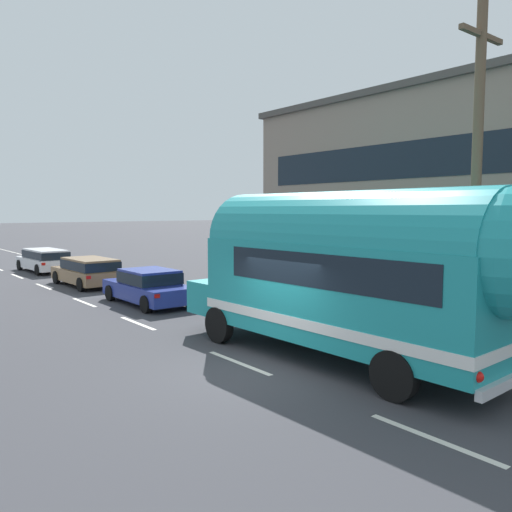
# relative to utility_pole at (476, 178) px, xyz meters

# --- Properties ---
(ground_plane) EXTENTS (300.00, 300.00, 0.00)m
(ground_plane) POSITION_rel_utility_pole_xyz_m (-4.48, 2.64, -4.42)
(ground_plane) COLOR #38383D
(lane_markings) EXTENTS (4.06, 80.00, 0.01)m
(lane_markings) POSITION_rel_utility_pole_xyz_m (-1.72, 15.13, -4.42)
(lane_markings) COLOR silver
(lane_markings) RESTS_ON ground
(roadside_building) EXTENTS (12.33, 14.55, 7.84)m
(roadside_building) POSITION_rel_utility_pole_xyz_m (8.62, 3.97, -0.50)
(roadside_building) COLOR gray
(roadside_building) RESTS_ON ground
(utility_pole) EXTENTS (1.80, 0.24, 8.50)m
(utility_pole) POSITION_rel_utility_pole_xyz_m (0.00, 0.00, 0.00)
(utility_pole) COLOR brown
(utility_pole) RESTS_ON ground
(painted_bus) EXTENTS (2.79, 10.25, 4.12)m
(painted_bus) POSITION_rel_utility_pole_xyz_m (-2.49, 1.51, -2.12)
(painted_bus) COLOR teal
(painted_bus) RESTS_ON ground
(car_lead) EXTENTS (2.00, 4.61, 1.37)m
(car_lead) POSITION_rel_utility_pole_xyz_m (-2.61, 11.79, -3.68)
(car_lead) COLOR navy
(car_lead) RESTS_ON ground
(car_second) EXTENTS (2.11, 4.68, 1.37)m
(car_second) POSITION_rel_utility_pole_xyz_m (-2.72, 17.95, -3.63)
(car_second) COLOR olive
(car_second) RESTS_ON ground
(car_third) EXTENTS (2.05, 4.89, 1.37)m
(car_third) POSITION_rel_utility_pole_xyz_m (-2.68, 25.18, -3.62)
(car_third) COLOR white
(car_third) RESTS_ON ground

